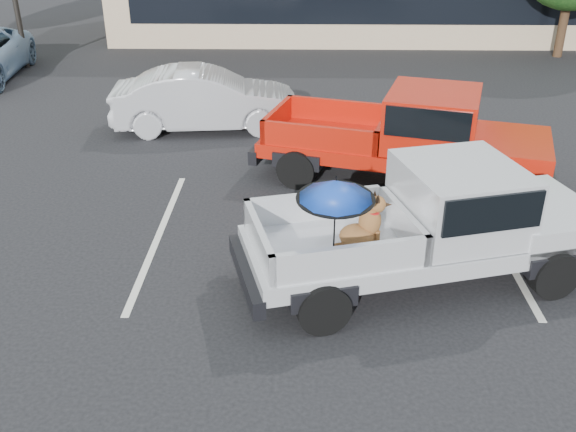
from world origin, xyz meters
name	(u,v)px	position (x,y,z in m)	size (l,w,h in m)	color
ground	(331,300)	(0.00, 0.00, 0.00)	(90.00, 90.00, 0.00)	black
stripe_left	(159,235)	(-3.00, 2.00, 0.00)	(0.12, 5.00, 0.01)	silver
stripe_right	(496,238)	(3.00, 2.00, 0.00)	(0.12, 5.00, 0.01)	silver
silver_pickup	(442,218)	(1.69, 0.70, 1.05)	(6.00, 3.37, 2.06)	black
red_pickup	(422,134)	(1.98, 4.39, 1.08)	(6.34, 3.68, 1.98)	black
silver_sedan	(206,99)	(-2.89, 7.74, 0.77)	(1.63, 4.67, 1.54)	#B6B8BE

